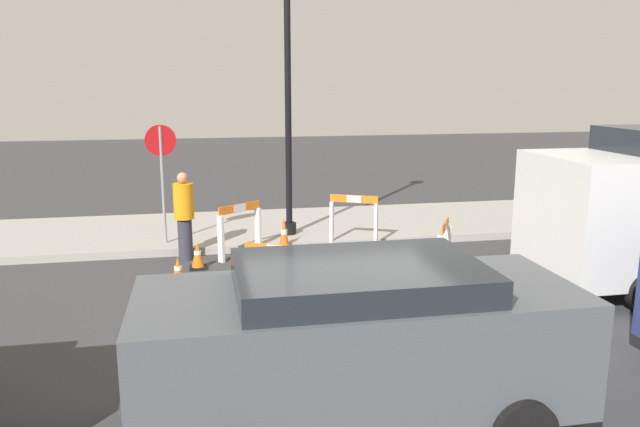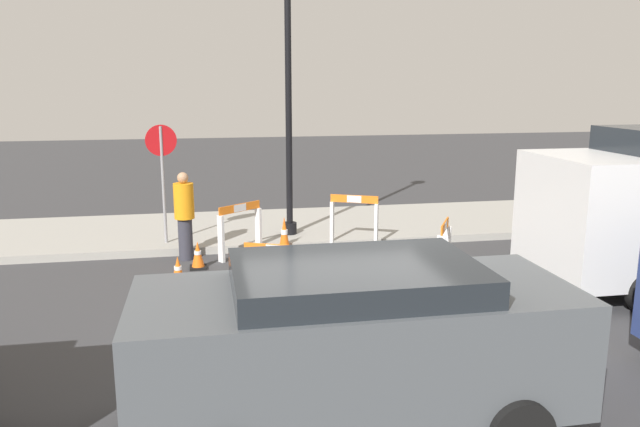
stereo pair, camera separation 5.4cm
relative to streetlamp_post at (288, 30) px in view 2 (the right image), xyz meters
The scene contains 14 objects.
ground_plane 6.78m from the streetlamp_post, 90.07° to the right, with size 60.00×60.00×0.00m, color #38383A.
sidewalk_slab 4.28m from the streetlamp_post, 90.38° to the left, with size 18.00×3.39×0.15m.
streetlamp_post is the anchor object (origin of this frame).
stop_sign 3.59m from the streetlamp_post, behind, with size 0.59×0.15×2.32m.
barricade_0 3.98m from the streetlamp_post, 136.10° to the right, with size 0.87×0.71×1.03m.
barricade_1 5.67m from the streetlamp_post, 100.55° to the right, with size 0.90×0.48×1.07m.
barricade_2 5.50m from the streetlamp_post, 61.58° to the right, with size 0.47×0.70×1.14m.
barricade_3 3.94m from the streetlamp_post, 38.79° to the right, with size 0.91×0.53×1.10m.
traffic_cone_0 4.02m from the streetlamp_post, 104.79° to the right, with size 0.30×0.30×0.71m.
traffic_cone_1 5.55m from the streetlamp_post, 109.79° to the right, with size 0.30×0.30×0.63m.
traffic_cone_2 4.74m from the streetlamp_post, 138.78° to the right, with size 0.30×0.30×0.50m.
traffic_cone_3 5.23m from the streetlamp_post, 131.57° to the right, with size 0.30×0.30×0.47m.
person_worker 4.11m from the streetlamp_post, 154.10° to the right, with size 0.51×0.51×1.65m.
parked_car_1 7.99m from the streetlamp_post, 93.09° to the right, with size 4.12×1.85×1.65m.
Camera 2 is at (-1.73, -7.31, 3.29)m, focal length 35.00 mm.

